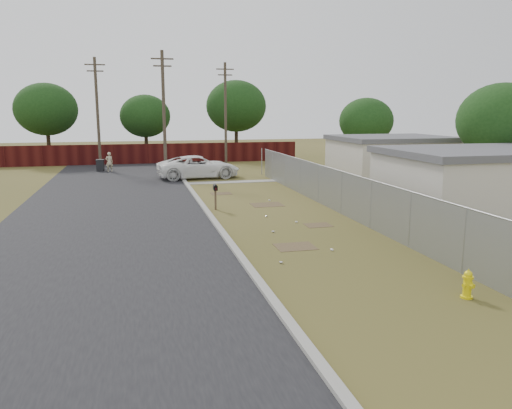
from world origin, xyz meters
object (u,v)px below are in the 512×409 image
object	(u,v)px
trash_bin	(100,165)
fire_hydrant	(468,285)
pedestrian	(109,162)
mailbox	(215,190)
pickup_truck	(198,167)

from	to	relation	value
trash_bin	fire_hydrant	bearing A→B (deg)	-70.52
pedestrian	trash_bin	xyz separation A→B (m)	(-0.73, 0.59, -0.30)
fire_hydrant	mailbox	bearing A→B (deg)	108.78
fire_hydrant	pedestrian	size ratio (longest dim) A/B	0.50
pedestrian	trash_bin	size ratio (longest dim) A/B	1.66
mailbox	trash_bin	size ratio (longest dim) A/B	1.34
pedestrian	fire_hydrant	bearing A→B (deg)	96.43
pickup_truck	trash_bin	distance (m)	9.27
fire_hydrant	pickup_truck	distance (m)	25.10
trash_bin	pickup_truck	bearing A→B (deg)	-40.07
fire_hydrant	pedestrian	distance (m)	31.85
fire_hydrant	pedestrian	bearing A→B (deg)	108.59
mailbox	pickup_truck	xyz separation A→B (m)	(0.67, 11.69, -0.18)
fire_hydrant	trash_bin	world-z (taller)	trash_bin
mailbox	fire_hydrant	bearing A→B (deg)	-71.22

